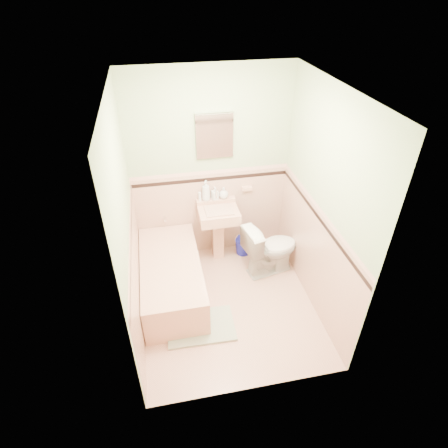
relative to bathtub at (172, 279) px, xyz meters
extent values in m
plane|color=#DFA992|center=(0.63, -0.33, -0.23)|extent=(2.20, 2.20, 0.00)
plane|color=white|center=(0.63, -0.33, 2.27)|extent=(2.20, 2.20, 0.00)
plane|color=beige|center=(0.63, 0.77, 1.02)|extent=(2.50, 0.00, 2.50)
plane|color=beige|center=(0.63, -1.43, 1.02)|extent=(2.50, 0.00, 2.50)
plane|color=beige|center=(-0.37, -0.33, 1.02)|extent=(0.00, 2.50, 2.50)
plane|color=beige|center=(1.63, -0.33, 1.02)|extent=(0.00, 2.50, 2.50)
plane|color=#E1AE97|center=(0.63, 0.76, 0.38)|extent=(2.00, 0.00, 2.00)
plane|color=#E1AE97|center=(0.63, -1.42, 0.38)|extent=(2.00, 0.00, 2.00)
plane|color=#E1AE97|center=(-0.36, -0.33, 0.38)|extent=(0.00, 2.20, 2.20)
plane|color=#E1AE97|center=(1.62, -0.33, 0.38)|extent=(0.00, 2.20, 2.20)
plane|color=black|center=(0.63, 0.75, 0.90)|extent=(2.00, 0.00, 2.00)
plane|color=black|center=(0.63, -1.41, 0.90)|extent=(2.00, 0.00, 2.00)
plane|color=black|center=(-0.35, -0.33, 0.89)|extent=(0.00, 2.20, 2.20)
plane|color=black|center=(1.61, -0.33, 0.89)|extent=(0.00, 2.20, 2.20)
plane|color=#DFAB9A|center=(0.63, 0.75, 0.99)|extent=(2.00, 0.00, 2.00)
plane|color=#DFAB9A|center=(0.63, -1.41, 0.99)|extent=(2.00, 0.00, 2.00)
plane|color=#DFAB9A|center=(-0.35, -0.33, 1.00)|extent=(0.00, 2.20, 2.20)
plane|color=#DFAB9A|center=(1.61, -0.33, 1.00)|extent=(0.00, 2.20, 2.20)
cube|color=#DA9F85|center=(0.00, 0.00, 0.00)|extent=(0.70, 1.50, 0.45)
cylinder|color=silver|center=(0.00, 0.72, 0.41)|extent=(0.04, 0.12, 0.04)
cylinder|color=silver|center=(0.68, 0.67, 0.72)|extent=(0.02, 0.02, 0.10)
cube|color=white|center=(0.68, 0.74, 1.47)|extent=(0.44, 0.04, 0.55)
cube|color=#DA9F85|center=(1.10, 0.73, 0.72)|extent=(0.13, 0.08, 0.04)
imported|color=#B2B2B2|center=(0.55, 0.71, 0.76)|extent=(0.14, 0.14, 0.27)
imported|color=#B2B2B2|center=(0.67, 0.71, 0.71)|extent=(0.10, 0.10, 0.17)
imported|color=#B2B2B2|center=(0.78, 0.71, 0.70)|extent=(0.13, 0.13, 0.16)
cylinder|color=white|center=(0.47, 0.71, 0.69)|extent=(0.04, 0.04, 0.12)
imported|color=white|center=(1.29, 0.16, 0.13)|extent=(0.77, 0.54, 0.72)
cube|color=#A0AD90|center=(0.26, -0.61, -0.21)|extent=(0.76, 0.52, 0.03)
cube|color=#BF1E59|center=(0.26, -0.60, -0.16)|extent=(0.18, 0.12, 0.07)
camera|label=1|loc=(-0.02, -3.32, 3.08)|focal=29.41mm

